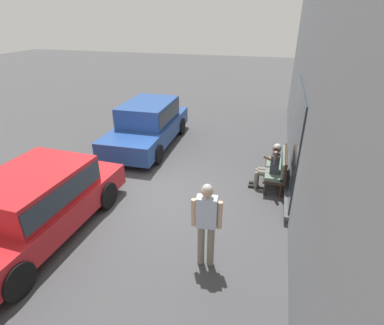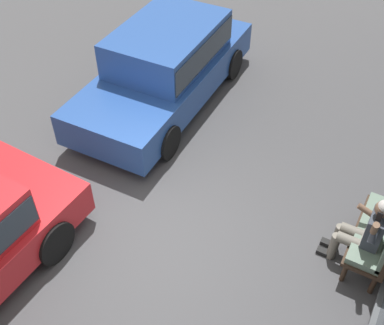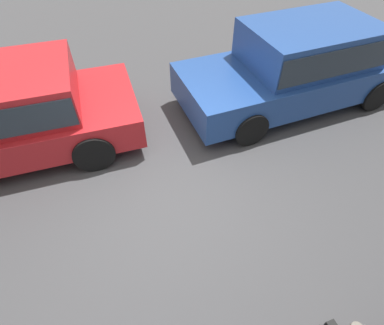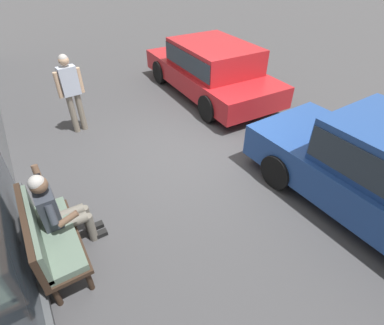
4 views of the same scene
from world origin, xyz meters
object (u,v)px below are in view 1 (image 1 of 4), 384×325
(parked_car_near, at_px, (148,122))
(parked_car_mid, at_px, (33,202))
(person_on_phone, at_px, (271,165))
(bench, at_px, (279,167))
(pedestrian_standing, at_px, (206,219))

(parked_car_near, xyz_separation_m, parked_car_mid, (5.26, -0.33, -0.05))
(person_on_phone, relative_size, parked_car_mid, 0.30)
(bench, height_order, parked_car_mid, parked_car_mid)
(parked_car_mid, xyz_separation_m, pedestrian_standing, (-0.09, 3.67, 0.25))
(parked_car_near, relative_size, pedestrian_standing, 2.60)
(parked_car_near, bearing_deg, bench, 68.59)
(bench, xyz_separation_m, pedestrian_standing, (3.38, -1.22, 0.47))
(person_on_phone, height_order, parked_car_near, parked_car_near)
(parked_car_mid, bearing_deg, parked_car_near, 176.44)
(bench, distance_m, parked_car_near, 4.91)
(bench, relative_size, pedestrian_standing, 0.81)
(bench, relative_size, parked_car_near, 0.31)
(pedestrian_standing, bearing_deg, parked_car_near, -147.09)
(bench, distance_m, person_on_phone, 0.35)
(person_on_phone, distance_m, pedestrian_standing, 3.31)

